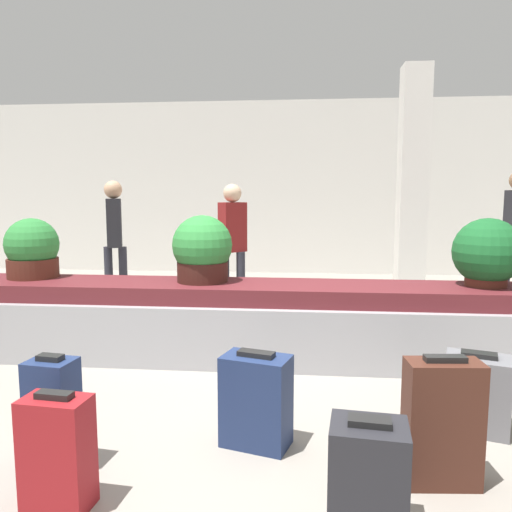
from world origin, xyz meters
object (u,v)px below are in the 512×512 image
object	(u,v)px
suitcase_1	(477,393)
suitcase_6	(53,414)
potted_plant_1	(202,250)
potted_plant_0	(487,254)
suitcase_4	(368,478)
traveler_2	(115,232)
traveler_1	(233,237)
suitcase_0	(442,423)
suitcase_5	(57,453)
pillar	(412,186)
potted_plant_2	(32,250)
suitcase_3	(256,400)

from	to	relation	value
suitcase_1	suitcase_6	xyz separation A→B (m)	(-2.43, -0.69, 0.07)
potted_plant_1	suitcase_1	bearing A→B (deg)	-33.30
suitcase_1	potted_plant_0	size ratio (longest dim) A/B	0.85
suitcase_4	potted_plant_1	world-z (taller)	potted_plant_1
traveler_2	traveler_1	bearing A→B (deg)	-115.81
suitcase_0	suitcase_5	distance (m)	1.90
potted_plant_1	traveler_1	size ratio (longest dim) A/B	0.38
suitcase_6	potted_plant_1	distance (m)	2.17
traveler_2	suitcase_0	bearing A→B (deg)	-158.76
suitcase_4	potted_plant_1	bearing A→B (deg)	123.46
suitcase_6	potted_plant_1	size ratio (longest dim) A/B	1.05
pillar	traveler_1	bearing A→B (deg)	-158.19
potted_plant_2	suitcase_1	bearing A→B (deg)	-20.66
pillar	suitcase_5	distance (m)	5.74
suitcase_1	suitcase_3	xyz separation A→B (m)	(-1.37, -0.33, 0.03)
suitcase_6	traveler_2	xyz separation A→B (m)	(-1.15, 3.88, 0.68)
pillar	suitcase_6	bearing A→B (deg)	-121.22
suitcase_1	pillar	bearing A→B (deg)	102.89
traveler_1	traveler_2	xyz separation A→B (m)	(-1.60, 0.20, 0.04)
suitcase_1	suitcase_4	world-z (taller)	suitcase_4
suitcase_0	suitcase_1	xyz separation A→B (m)	(0.38, 0.64, -0.09)
suitcase_3	potted_plant_2	xyz separation A→B (m)	(-2.34, 1.72, 0.68)
suitcase_0	suitcase_3	xyz separation A→B (m)	(-0.98, 0.31, -0.05)
pillar	suitcase_3	world-z (taller)	pillar
suitcase_4	traveler_1	distance (m)	4.27
suitcase_1	suitcase_6	size ratio (longest dim) A/B	0.79
traveler_2	suitcase_6	bearing A→B (deg)	177.79
potted_plant_2	traveler_2	bearing A→B (deg)	86.07
potted_plant_2	potted_plant_1	bearing A→B (deg)	-2.24
suitcase_0	suitcase_4	xyz separation A→B (m)	(-0.42, -0.42, -0.08)
potted_plant_0	suitcase_4	bearing A→B (deg)	-118.37
suitcase_1	suitcase_5	world-z (taller)	suitcase_5
suitcase_5	potted_plant_2	xyz separation A→B (m)	(-1.46, 2.41, 0.68)
suitcase_3	potted_plant_1	bearing A→B (deg)	127.66
potted_plant_1	suitcase_5	bearing A→B (deg)	-95.37
potted_plant_0	traveler_2	world-z (taller)	traveler_2
pillar	potted_plant_0	bearing A→B (deg)	-87.19
suitcase_6	traveler_2	distance (m)	4.10
suitcase_1	traveler_2	xyz separation A→B (m)	(-3.58, 3.18, 0.75)
suitcase_1	suitcase_4	bearing A→B (deg)	-109.24
suitcase_3	suitcase_4	bearing A→B (deg)	-36.17
suitcase_3	traveler_2	distance (m)	4.21
suitcase_0	potted_plant_1	distance (m)	2.64
suitcase_3	potted_plant_2	size ratio (longest dim) A/B	1.00
suitcase_0	suitcase_3	size ratio (longest dim) A/B	1.19
potted_plant_1	traveler_1	distance (m)	1.65
suitcase_3	suitcase_5	world-z (taller)	suitcase_3
suitcase_1	suitcase_6	distance (m)	2.53
suitcase_3	suitcase_0	bearing A→B (deg)	-1.38
suitcase_4	suitcase_5	world-z (taller)	suitcase_5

